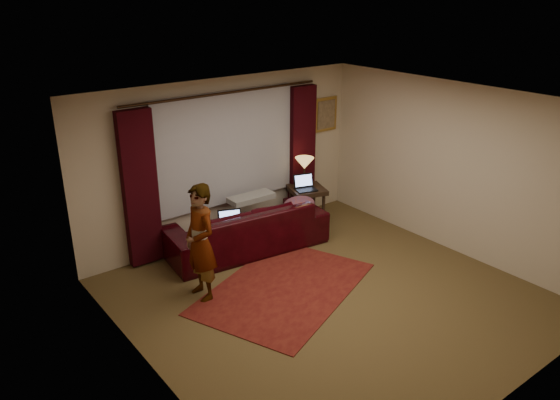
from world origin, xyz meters
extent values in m
cube|color=brown|center=(0.00, 0.00, -0.01)|extent=(5.00, 5.00, 0.01)
cube|color=silver|center=(0.00, 0.00, 2.60)|extent=(5.00, 5.00, 0.02)
cube|color=beige|center=(0.00, 2.50, 1.30)|extent=(5.00, 0.02, 2.60)
cube|color=beige|center=(0.00, -2.50, 1.30)|extent=(5.00, 0.02, 2.60)
cube|color=beige|center=(-2.50, 0.00, 1.30)|extent=(0.02, 5.00, 2.60)
cube|color=beige|center=(2.50, 0.00, 1.30)|extent=(0.02, 5.00, 2.60)
cube|color=#A4A4AC|center=(0.00, 2.44, 1.50)|extent=(2.50, 0.05, 1.80)
cube|color=black|center=(-1.50, 2.39, 1.18)|extent=(0.50, 0.14, 2.30)
cube|color=black|center=(1.50, 2.39, 1.18)|extent=(0.50, 0.14, 2.30)
cylinder|color=black|center=(0.00, 2.39, 2.38)|extent=(0.04, 0.04, 3.40)
cube|color=#B28939|center=(2.10, 2.47, 1.75)|extent=(0.50, 0.04, 0.60)
imported|color=black|center=(-0.06, 1.86, 0.51)|extent=(2.63, 1.38, 1.02)
cube|color=gray|center=(0.20, 2.07, 1.01)|extent=(0.76, 0.32, 0.09)
ellipsoid|color=brown|center=(0.79, 1.59, 0.63)|extent=(0.68, 0.62, 0.23)
cube|color=maroon|center=(-0.33, 0.55, 0.01)|extent=(2.93, 2.48, 0.01)
cube|color=black|center=(1.34, 2.05, 0.33)|extent=(0.72, 0.72, 0.66)
imported|color=gray|center=(-1.31, 1.06, 0.79)|extent=(0.48, 0.48, 1.59)
camera|label=1|loc=(-4.37, -4.58, 3.91)|focal=35.00mm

